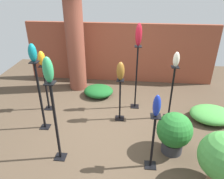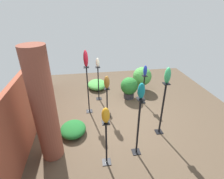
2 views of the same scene
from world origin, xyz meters
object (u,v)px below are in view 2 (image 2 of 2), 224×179
(pedestal_cobalt, at_px, (143,91))
(art_vase_cobalt, at_px, (145,71))
(brick_pillar, at_px, (44,108))
(art_vase_jade, at_px, (168,76))
(pedestal_teal, at_px, (138,129))
(art_vase_amber, at_px, (106,115))
(pedestal_jade, at_px, (162,111))
(potted_plant_back_center, at_px, (129,87))
(pedestal_bronze, at_px, (107,104))
(art_vase_teal, at_px, (141,91))
(pedestal_ruby, at_px, (88,92))
(potted_plant_near_pillar, at_px, (142,77))
(art_vase_bronze, at_px, (107,82))
(pedestal_ivory, at_px, (98,85))
(pedestal_amber, at_px, (106,145))
(art_vase_ruby, at_px, (86,59))
(art_vase_ivory, at_px, (98,62))

(pedestal_cobalt, distance_m, art_vase_cobalt, 0.75)
(brick_pillar, relative_size, art_vase_jade, 6.40)
(pedestal_teal, relative_size, art_vase_amber, 4.40)
(pedestal_teal, distance_m, pedestal_jade, 1.04)
(art_vase_amber, bearing_deg, potted_plant_back_center, -23.13)
(pedestal_bronze, xyz_separation_m, art_vase_teal, (-1.60, -0.50, 1.25))
(pedestal_ruby, relative_size, pedestal_cobalt, 1.50)
(pedestal_ruby, xyz_separation_m, pedestal_cobalt, (0.29, -1.93, -0.26))
(pedestal_ruby, relative_size, potted_plant_near_pillar, 1.64)
(art_vase_bronze, distance_m, potted_plant_back_center, 1.60)
(pedestal_bronze, bearing_deg, art_vase_bronze, 63.43)
(brick_pillar, distance_m, pedestal_ivory, 2.89)
(pedestal_cobalt, relative_size, art_vase_amber, 3.03)
(pedestal_ivory, bearing_deg, pedestal_amber, 178.41)
(pedestal_ruby, height_order, art_vase_bronze, pedestal_ruby)
(pedestal_amber, xyz_separation_m, art_vase_ruby, (2.13, 0.31, 1.31))
(art_vase_jade, relative_size, art_vase_amber, 1.19)
(brick_pillar, distance_m, art_vase_bronze, 2.00)
(art_vase_ivory, distance_m, art_vase_bronze, 1.17)
(brick_pillar, height_order, art_vase_teal, brick_pillar)
(pedestal_jade, height_order, art_vase_ruby, art_vase_ruby)
(art_vase_bronze, bearing_deg, pedestal_cobalt, -65.07)
(pedestal_amber, xyz_separation_m, art_vase_teal, (0.19, -0.75, 1.18))
(pedestal_ivory, relative_size, art_vase_ruby, 2.52)
(pedestal_amber, bearing_deg, art_vase_teal, -75.82)
(pedestal_bronze, relative_size, art_vase_bronze, 2.44)
(pedestal_amber, xyz_separation_m, art_vase_amber, (-0.00, 0.00, 0.79))
(brick_pillar, distance_m, art_vase_amber, 1.32)
(art_vase_bronze, bearing_deg, pedestal_amber, 172.05)
(pedestal_ivory, height_order, potted_plant_near_pillar, pedestal_ivory)
(art_vase_ruby, xyz_separation_m, art_vase_ivory, (0.79, -0.39, -0.40))
(pedestal_jade, xyz_separation_m, art_vase_teal, (-0.61, 0.84, 0.99))
(art_vase_jade, height_order, art_vase_amber, art_vase_jade)
(art_vase_teal, xyz_separation_m, art_vase_jade, (0.61, -0.84, 0.03))
(pedestal_bronze, distance_m, art_vase_cobalt, 1.70)
(pedestal_amber, height_order, art_vase_jade, art_vase_jade)
(pedestal_jade, bearing_deg, art_vase_ruby, 54.99)
(pedestal_ruby, bearing_deg, art_vase_teal, -151.37)
(potted_plant_back_center, bearing_deg, pedestal_bronze, 137.51)
(brick_pillar, bearing_deg, art_vase_ivory, -28.13)
(art_vase_amber, xyz_separation_m, art_vase_cobalt, (2.43, -1.62, -0.08))
(pedestal_teal, height_order, pedestal_ivory, pedestal_teal)
(pedestal_jade, distance_m, pedestal_ruby, 2.32)
(art_vase_ruby, bearing_deg, art_vase_jade, -125.01)
(pedestal_cobalt, height_order, art_vase_amber, art_vase_amber)
(pedestal_jade, xyz_separation_m, art_vase_ivory, (2.12, 1.51, 0.73))
(pedestal_bronze, height_order, potted_plant_near_pillar, pedestal_bronze)
(pedestal_ruby, bearing_deg, potted_plant_back_center, -65.09)
(brick_pillar, bearing_deg, pedestal_amber, -110.07)
(art_vase_teal, relative_size, art_vase_ruby, 0.69)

